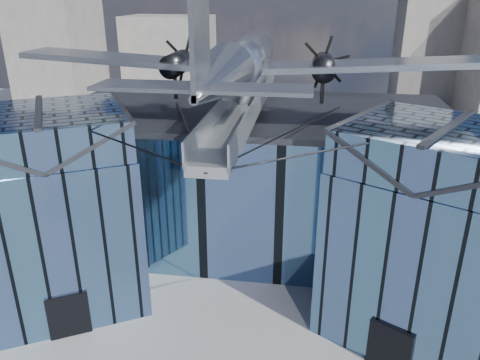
# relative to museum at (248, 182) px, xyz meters

# --- Properties ---
(ground_plane) EXTENTS (120.00, 120.00, 0.00)m
(ground_plane) POSITION_rel_museum_xyz_m (-0.00, -5.82, -5.54)
(ground_plane) COLOR gray
(museum) EXTENTS (32.88, 24.50, 17.60)m
(museum) POSITION_rel_museum_xyz_m (0.00, 0.00, 0.00)
(museum) COLOR #486A93
(museum) RESTS_ON ground
(bg_towers) EXTENTS (77.00, 24.50, 26.00)m
(bg_towers) POSITION_rel_museum_xyz_m (1.45, 44.67, 4.47)
(bg_towers) COLOR gray
(bg_towers) RESTS_ON ground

